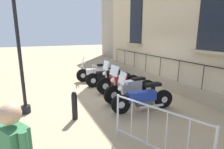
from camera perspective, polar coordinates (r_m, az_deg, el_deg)
ground_plane at (r=7.72m, az=1.43°, el=-5.64°), size 60.00×60.00×0.00m
motorcycle_white at (r=9.43m, az=-5.10°, el=0.51°), size 2.03×0.76×1.34m
motorcycle_black at (r=8.55m, az=-1.54°, el=-0.85°), size 2.07×0.66×1.04m
motorcycle_red at (r=7.59m, az=2.13°, el=-2.45°), size 1.97×0.63×1.38m
motorcycle_silver at (r=6.71m, az=5.89°, el=-4.50°), size 2.20×0.63×1.39m
motorcycle_blue at (r=5.93m, az=9.54°, el=-7.41°), size 2.14×0.62×1.33m
lamppost at (r=5.96m, az=-27.99°, el=13.98°), size 0.35×1.05×3.83m
crowd_barrier at (r=3.92m, az=13.89°, el=-16.48°), size 0.83×2.01×1.05m
bollard at (r=5.40m, az=-11.74°, el=-9.52°), size 0.16×0.16×0.84m
distant_building at (r=19.80m, az=3.97°, el=18.62°), size 3.50×4.06×8.83m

